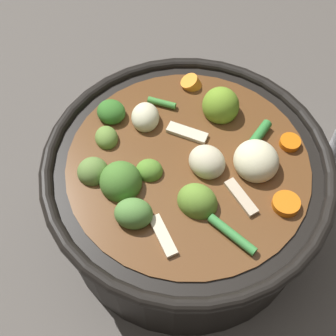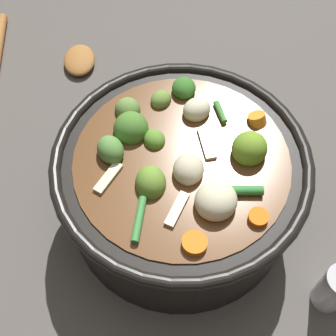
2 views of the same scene
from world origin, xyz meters
The scene contains 4 objects.
ground_plane centered at (0.00, 0.00, 0.00)m, with size 1.10×1.10×0.00m, color #514C47.
cooking_pot centered at (0.00, 0.00, 0.07)m, with size 0.31×0.31×0.15m.
wooden_spoon centered at (0.20, -0.29, 0.01)m, with size 0.18×0.25×0.02m.
salt_shaker centered at (-0.16, 0.14, 0.04)m, with size 0.04×0.04×0.07m.
Camera 2 is at (0.05, 0.28, 0.55)m, focal length 47.87 mm.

